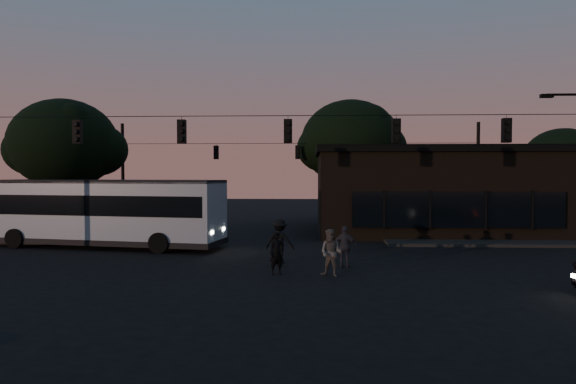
{
  "coord_description": "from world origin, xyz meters",
  "views": [
    {
      "loc": [
        0.95,
        -17.52,
        3.75
      ],
      "look_at": [
        0.0,
        4.0,
        3.0
      ],
      "focal_mm": 32.0,
      "sensor_mm": 36.0,
      "label": 1
    }
  ],
  "objects_px": {
    "pedestrian_d": "(280,241)",
    "pedestrian_a": "(277,253)",
    "building": "(435,190)",
    "pedestrian_c": "(345,247)",
    "bus": "(105,209)",
    "pedestrian_b": "(331,253)"
  },
  "relations": [
    {
      "from": "pedestrian_d",
      "to": "pedestrian_a",
      "type": "bearing_deg",
      "value": 96.33
    },
    {
      "from": "building",
      "to": "pedestrian_d",
      "type": "distance_m",
      "value": 15.44
    },
    {
      "from": "pedestrian_a",
      "to": "pedestrian_c",
      "type": "relative_size",
      "value": 0.96
    },
    {
      "from": "bus",
      "to": "building",
      "type": "bearing_deg",
      "value": 32.5
    },
    {
      "from": "pedestrian_a",
      "to": "building",
      "type": "bearing_deg",
      "value": 31.18
    },
    {
      "from": "pedestrian_a",
      "to": "pedestrian_b",
      "type": "xyz_separation_m",
      "value": [
        2.01,
        -0.22,
        0.06
      ]
    },
    {
      "from": "bus",
      "to": "pedestrian_a",
      "type": "height_order",
      "value": "bus"
    },
    {
      "from": "bus",
      "to": "pedestrian_b",
      "type": "height_order",
      "value": "bus"
    },
    {
      "from": "building",
      "to": "bus",
      "type": "relative_size",
      "value": 1.22
    },
    {
      "from": "pedestrian_c",
      "to": "pedestrian_d",
      "type": "xyz_separation_m",
      "value": [
        -2.68,
        0.79,
        0.09
      ]
    },
    {
      "from": "pedestrian_b",
      "to": "pedestrian_c",
      "type": "xyz_separation_m",
      "value": [
        0.63,
        1.78,
        -0.03
      ]
    },
    {
      "from": "pedestrian_c",
      "to": "pedestrian_d",
      "type": "relative_size",
      "value": 0.9
    },
    {
      "from": "pedestrian_b",
      "to": "pedestrian_d",
      "type": "distance_m",
      "value": 3.29
    },
    {
      "from": "pedestrian_c",
      "to": "building",
      "type": "bearing_deg",
      "value": -108.31
    },
    {
      "from": "pedestrian_b",
      "to": "bus",
      "type": "bearing_deg",
      "value": 175.45
    },
    {
      "from": "building",
      "to": "pedestrian_a",
      "type": "height_order",
      "value": "building"
    },
    {
      "from": "pedestrian_c",
      "to": "pedestrian_d",
      "type": "bearing_deg",
      "value": -7.6
    },
    {
      "from": "building",
      "to": "pedestrian_d",
      "type": "xyz_separation_m",
      "value": [
        -9.35,
        -12.16,
        -1.77
      ]
    },
    {
      "from": "pedestrian_b",
      "to": "pedestrian_d",
      "type": "bearing_deg",
      "value": 155.95
    },
    {
      "from": "pedestrian_c",
      "to": "pedestrian_b",
      "type": "bearing_deg",
      "value": 79.5
    },
    {
      "from": "pedestrian_a",
      "to": "pedestrian_d",
      "type": "bearing_deg",
      "value": 64.83
    },
    {
      "from": "pedestrian_b",
      "to": "pedestrian_d",
      "type": "relative_size",
      "value": 0.93
    }
  ]
}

